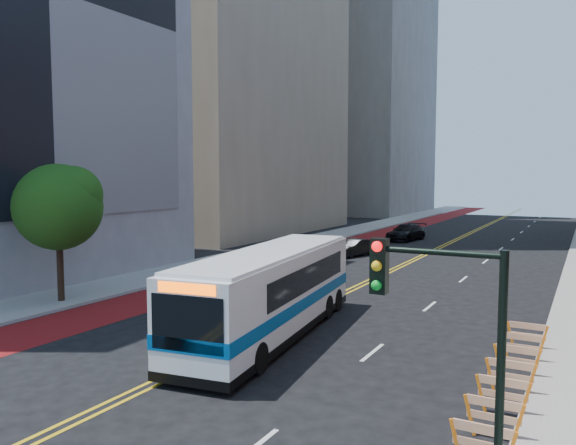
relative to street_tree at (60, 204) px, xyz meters
The scene contains 14 objects.
ground 13.68m from the street_tree, 28.25° to the right, with size 160.00×160.00×0.00m, color black.
sidewalk_left 24.45m from the street_tree, 91.81° to the left, with size 4.00×140.00×0.15m, color gray.
bus_lane_paint 24.66m from the street_tree, 82.53° to the left, with size 3.60×140.00×0.01m, color #600D11.
center_line_inner 26.84m from the street_tree, 65.21° to the left, with size 0.14×140.00×0.01m, color gold.
center_line_outer 26.99m from the street_tree, 64.51° to the left, with size 0.14×140.00×0.01m, color gold.
lane_dashes 36.09m from the street_tree, 63.34° to the left, with size 0.14×98.20×0.01m.
midrise_left_far 78.11m from the street_tree, 100.05° to the left, with size 20.00×26.00×65.00m, color slate.
construction_barriers 21.43m from the street_tree, ahead, with size 1.42×10.91×1.00m.
street_tree is the anchor object (origin of this frame).
traffic_signal 22.79m from the street_tree, 24.82° to the right, with size 2.21×0.34×5.07m.
transit_bus 12.26m from the street_tree, ahead, with size 4.30×12.63×3.40m.
car_a 20.36m from the street_tree, 82.00° to the left, with size 1.81×4.49×1.53m, color black.
car_b 23.34m from the street_tree, 73.34° to the left, with size 1.40×4.02×1.32m, color black.
car_c 35.11m from the street_tree, 78.30° to the left, with size 2.20×5.41×1.57m, color black.
Camera 1 is at (11.43, -12.56, 6.30)m, focal length 35.00 mm.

